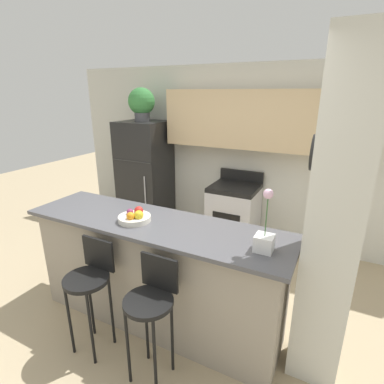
{
  "coord_description": "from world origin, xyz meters",
  "views": [
    {
      "loc": [
        1.42,
        -2.03,
        2.17
      ],
      "look_at": [
        0.0,
        0.76,
        1.12
      ],
      "focal_mm": 28.0,
      "sensor_mm": 36.0,
      "label": 1
    }
  ],
  "objects": [
    {
      "name": "refrigerator",
      "position": [
        -1.39,
        1.81,
        0.87
      ],
      "size": [
        0.73,
        0.69,
        1.74
      ],
      "color": "black",
      "rests_on": "ground_plane"
    },
    {
      "name": "counter_bar",
      "position": [
        0.0,
        0.0,
        0.54
      ],
      "size": [
        2.49,
        0.69,
        1.07
      ],
      "color": "gray",
      "rests_on": "ground_plane"
    },
    {
      "name": "ground_plane",
      "position": [
        0.0,
        0.0,
        0.0
      ],
      "size": [
        14.0,
        14.0,
        0.0
      ],
      "primitive_type": "plane",
      "color": "tan"
    },
    {
      "name": "fruit_bowl",
      "position": [
        -0.15,
        -0.06,
        1.11
      ],
      "size": [
        0.29,
        0.29,
        0.12
      ],
      "color": "silver",
      "rests_on": "counter_bar"
    },
    {
      "name": "wall_back",
      "position": [
        0.15,
        2.12,
        1.51
      ],
      "size": [
        5.6,
        0.38,
        2.55
      ],
      "color": "silver",
      "rests_on": "ground_plane"
    },
    {
      "name": "bar_stool_right",
      "position": [
        0.31,
        -0.51,
        0.68
      ],
      "size": [
        0.38,
        0.38,
        1.0
      ],
      "color": "black",
      "rests_on": "ground_plane"
    },
    {
      "name": "orchid_vase",
      "position": [
        1.01,
        -0.06,
        1.18
      ],
      "size": [
        0.13,
        0.13,
        0.47
      ],
      "color": "white",
      "rests_on": "counter_bar"
    },
    {
      "name": "pillar_right",
      "position": [
        1.44,
        0.11,
        1.28
      ],
      "size": [
        0.38,
        0.32,
        2.55
      ],
      "color": "silver",
      "rests_on": "ground_plane"
    },
    {
      "name": "bar_stool_left",
      "position": [
        -0.31,
        -0.51,
        0.68
      ],
      "size": [
        0.38,
        0.38,
        1.0
      ],
      "color": "black",
      "rests_on": "ground_plane"
    },
    {
      "name": "stove_range",
      "position": [
        0.13,
        1.85,
        0.46
      ],
      "size": [
        0.66,
        0.63,
        1.07
      ],
      "color": "silver",
      "rests_on": "ground_plane"
    },
    {
      "name": "potted_plant_on_fridge",
      "position": [
        -1.39,
        1.81,
        2.01
      ],
      "size": [
        0.4,
        0.4,
        0.49
      ],
      "color": "#4C4C51",
      "rests_on": "refrigerator"
    }
  ]
}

